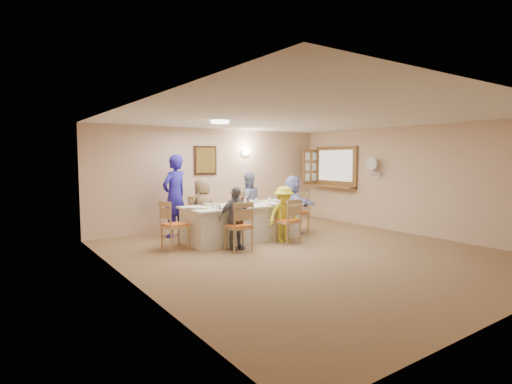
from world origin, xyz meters
TOP-DOWN VIEW (x-y plane):
  - ground at (0.00, 0.00)m, footprint 7.00×7.00m
  - room_walls at (0.00, 0.00)m, footprint 7.00×7.00m
  - wall_picture at (-0.30, 3.46)m, footprint 0.62×0.05m
  - wall_sconce at (0.90, 3.44)m, footprint 0.26×0.09m
  - ceiling_light at (-1.00, 1.50)m, footprint 0.36×0.36m
  - serving_hatch at (3.21, 2.40)m, footprint 0.06×1.50m
  - hatch_sill at (3.09, 2.40)m, footprint 0.30×1.50m
  - shutter_door at (2.95, 3.16)m, footprint 0.55×0.04m
  - fan_shelf at (3.13, 1.05)m, footprint 0.22×0.36m
  - desk_fan at (3.10, 1.05)m, footprint 0.30×0.30m
  - dining_table at (-0.35, 1.71)m, footprint 2.58×1.09m
  - chair_back_left at (-0.95, 2.51)m, footprint 0.44×0.44m
  - chair_back_right at (0.25, 2.51)m, footprint 0.49×0.49m
  - chair_front_left at (-0.95, 0.91)m, footprint 0.50×0.50m
  - chair_front_right at (0.25, 0.91)m, footprint 0.47×0.47m
  - chair_left_end at (-1.90, 1.71)m, footprint 0.51×0.51m
  - chair_right_end at (1.20, 1.71)m, footprint 0.48×0.48m
  - diner_back_left at (-0.95, 2.39)m, footprint 0.69×0.49m
  - diner_back_right at (0.25, 2.39)m, footprint 0.88×0.79m
  - diner_front_left at (-0.95, 1.03)m, footprint 0.72×0.32m
  - diner_front_right at (0.25, 1.03)m, footprint 0.76×0.44m
  - diner_right_end at (1.07, 1.71)m, footprint 1.34×0.68m
  - caregiver at (-1.40, 2.86)m, footprint 0.98×0.92m
  - placemat_fl at (-0.95, 1.29)m, footprint 0.35×0.26m
  - plate_fl at (-0.95, 1.29)m, footprint 0.25×0.25m
  - napkin_fl at (-0.77, 1.24)m, footprint 0.14×0.14m
  - placemat_fr at (0.25, 1.29)m, footprint 0.37×0.28m
  - plate_fr at (0.25, 1.29)m, footprint 0.24×0.24m
  - napkin_fr at (0.43, 1.24)m, footprint 0.14×0.14m
  - placemat_bl at (-0.95, 2.13)m, footprint 0.35×0.26m
  - plate_bl at (-0.95, 2.13)m, footprint 0.24×0.24m
  - napkin_bl at (-0.77, 2.08)m, footprint 0.14×0.14m
  - placemat_br at (0.25, 2.13)m, footprint 0.34×0.25m
  - plate_br at (0.25, 2.13)m, footprint 0.25×0.25m
  - napkin_br at (0.43, 2.08)m, footprint 0.14×0.14m
  - placemat_le at (-1.45, 1.71)m, footprint 0.37×0.27m
  - plate_le at (-1.45, 1.71)m, footprint 0.25×0.25m
  - napkin_le at (-1.27, 1.66)m, footprint 0.14×0.14m
  - placemat_re at (0.77, 1.71)m, footprint 0.38×0.28m
  - plate_re at (0.77, 1.71)m, footprint 0.24×0.24m
  - napkin_re at (0.95, 1.66)m, footprint 0.15×0.15m
  - teacup_a at (-1.11, 1.37)m, footprint 0.12×0.12m
  - teacup_b at (0.02, 2.21)m, footprint 0.13×0.13m
  - bowl_a at (-0.60, 1.47)m, footprint 0.35×0.35m
  - bowl_b at (-0.03, 1.96)m, footprint 0.33×0.33m
  - condiment_ketchup at (-0.44, 1.73)m, footprint 0.11×0.11m
  - condiment_brown at (-0.26, 1.77)m, footprint 0.11×0.12m
  - condiment_malt at (-0.22, 1.69)m, footprint 0.19×0.19m
  - drinking_glass at (-0.50, 1.76)m, footprint 0.07×0.07m

SIDE VIEW (x-z plane):
  - ground at x=0.00m, z-range 0.00..0.00m
  - dining_table at x=-0.35m, z-range 0.00..0.76m
  - chair_back_left at x=-0.95m, z-range 0.00..0.91m
  - chair_front_right at x=0.25m, z-range 0.00..0.93m
  - chair_back_right at x=0.25m, z-range 0.00..0.95m
  - chair_right_end at x=1.20m, z-range 0.00..0.95m
  - chair_front_left at x=-0.95m, z-range 0.00..0.95m
  - chair_left_end at x=-1.90m, z-range 0.00..0.96m
  - diner_front_right at x=0.25m, z-range 0.00..1.17m
  - diner_front_left at x=-0.95m, z-range 0.00..1.22m
  - diner_back_left at x=-0.95m, z-range 0.00..1.33m
  - diner_right_end at x=1.07m, z-range 0.00..1.35m
  - diner_back_right at x=0.25m, z-range 0.00..1.41m
  - placemat_fl at x=-0.95m, z-range 0.76..0.77m
  - placemat_fr at x=0.25m, z-range 0.76..0.77m
  - placemat_bl at x=-0.95m, z-range 0.76..0.77m
  - placemat_br at x=0.25m, z-range 0.76..0.77m
  - placemat_le at x=-1.45m, z-range 0.76..0.77m
  - placemat_re at x=0.77m, z-range 0.76..0.77m
  - napkin_fl at x=-0.77m, z-range 0.77..0.77m
  - napkin_fr at x=0.43m, z-range 0.77..0.77m
  - napkin_bl at x=-0.77m, z-range 0.77..0.77m
  - napkin_br at x=0.43m, z-range 0.77..0.77m
  - napkin_le at x=-1.27m, z-range 0.77..0.77m
  - napkin_re at x=0.95m, z-range 0.77..0.77m
  - plate_fl at x=-0.95m, z-range 0.77..0.78m
  - plate_fr at x=0.25m, z-range 0.77..0.78m
  - plate_bl at x=-0.95m, z-range 0.77..0.78m
  - plate_br at x=0.25m, z-range 0.77..0.78m
  - plate_le at x=-1.45m, z-range 0.77..0.78m
  - plate_re at x=0.77m, z-range 0.77..0.78m
  - bowl_a at x=-0.60m, z-range 0.76..0.81m
  - bowl_b at x=-0.03m, z-range 0.76..0.83m
  - teacup_b at x=0.02m, z-range 0.76..0.85m
  - teacup_a at x=-1.11m, z-range 0.76..0.85m
  - drinking_glass at x=-0.50m, z-range 0.76..0.87m
  - condiment_malt at x=-0.22m, z-range 0.76..0.91m
  - condiment_brown at x=-0.26m, z-range 0.76..0.97m
  - condiment_ketchup at x=-0.44m, z-range 0.76..0.99m
  - caregiver at x=-1.40m, z-range 0.00..1.84m
  - hatch_sill at x=3.09m, z-range 0.95..1.00m
  - fan_shelf at x=3.13m, z-range 1.39..1.41m
  - serving_hatch at x=3.21m, z-range 0.92..2.08m
  - shutter_door at x=2.95m, z-range 1.00..2.00m
  - room_walls at x=0.00m, z-range -1.99..5.01m
  - desk_fan at x=3.10m, z-range 1.41..1.69m
  - wall_picture at x=-0.30m, z-range 1.34..2.06m
  - wall_sconce at x=0.90m, z-range 1.81..1.99m
  - ceiling_light at x=-1.00m, z-range 2.45..2.50m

